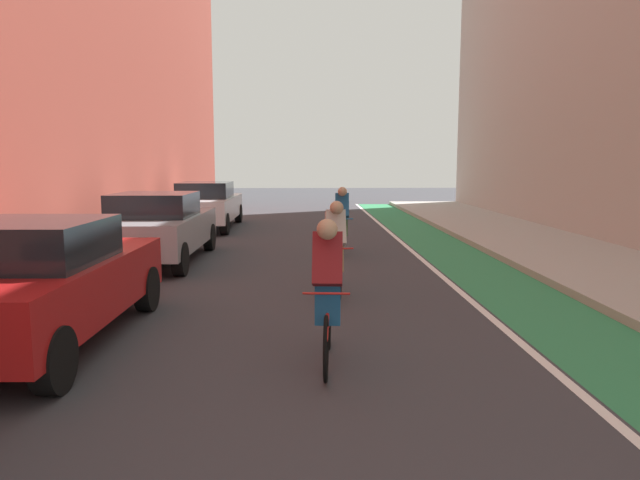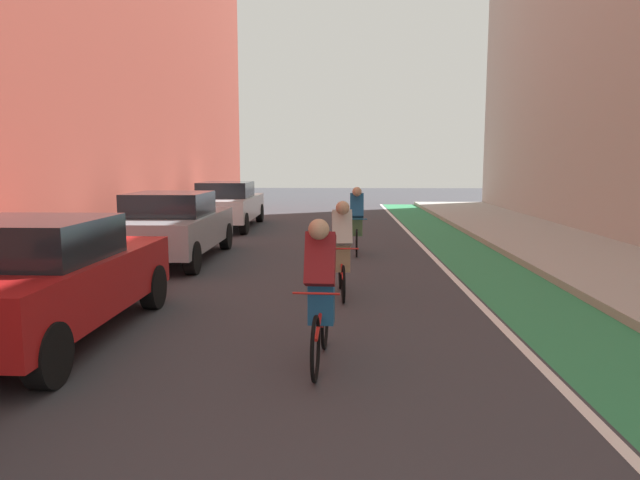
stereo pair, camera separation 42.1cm
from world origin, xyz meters
TOP-DOWN VIEW (x-y plane):
  - ground_plane at (0.00, 12.98)m, footprint 74.72×74.72m
  - bike_lane_paint at (3.52, 14.98)m, footprint 1.60×33.96m
  - lane_divider_stripe at (2.62, 14.98)m, footprint 0.12×33.96m
  - sidewalk_right at (6.05, 14.98)m, footprint 3.45×33.96m
  - parked_sedan_red at (-3.27, 8.83)m, footprint 2.03×4.26m
  - parked_sedan_silver at (-3.27, 14.71)m, footprint 1.93×4.45m
  - parked_sedan_white at (-3.27, 21.21)m, footprint 1.88×4.76m
  - cyclist_mid at (0.22, 8.09)m, footprint 0.48×1.73m
  - cyclist_trailing at (0.47, 11.38)m, footprint 0.48×1.65m
  - cyclist_far at (0.86, 15.84)m, footprint 0.48×1.71m

SIDE VIEW (x-z plane):
  - ground_plane at x=0.00m, z-range 0.00..0.00m
  - bike_lane_paint at x=3.52m, z-range 0.00..0.00m
  - lane_divider_stripe at x=2.62m, z-range 0.00..0.00m
  - sidewalk_right at x=6.05m, z-range 0.00..0.14m
  - parked_sedan_red at x=-3.27m, z-range 0.02..1.55m
  - parked_sedan_silver at x=-3.27m, z-range 0.02..1.55m
  - parked_sedan_white at x=-3.27m, z-range 0.02..1.55m
  - cyclist_trailing at x=0.47m, z-range 0.01..1.59m
  - cyclist_far at x=0.86m, z-range 0.04..1.65m
  - cyclist_mid at x=0.22m, z-range 0.04..1.66m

